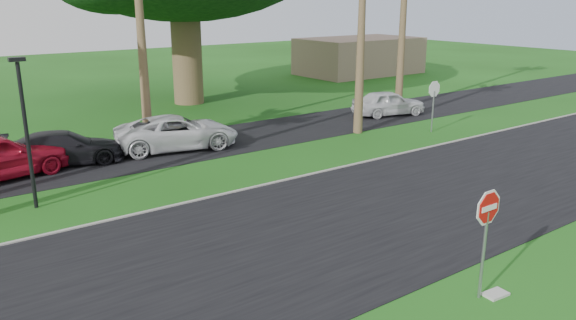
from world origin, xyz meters
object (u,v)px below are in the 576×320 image
at_px(stop_sign_near, 487,222).
at_px(car_minivan, 177,133).
at_px(car_dark, 64,148).
at_px(car_pickup, 389,103).
at_px(stop_sign_far, 434,96).

bearing_deg(stop_sign_near, car_minivan, 89.46).
height_order(car_dark, car_minivan, car_minivan).
bearing_deg(car_pickup, stop_sign_far, 178.90).
bearing_deg(stop_sign_far, stop_sign_near, 43.73).
xyz_separation_m(car_dark, car_pickup, (17.07, -0.80, 0.04)).
relative_size(stop_sign_near, stop_sign_far, 1.00).
bearing_deg(car_pickup, car_dark, 102.17).
relative_size(stop_sign_far, car_minivan, 0.50).
bearing_deg(stop_sign_near, car_dark, 105.63).
distance_m(car_dark, car_pickup, 17.09).
bearing_deg(car_dark, stop_sign_far, -93.01).
bearing_deg(stop_sign_near, stop_sign_far, 43.73).
bearing_deg(stop_sign_far, car_dark, -16.80).
distance_m(stop_sign_far, car_dark, 16.67).
distance_m(stop_sign_near, car_minivan, 15.38).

